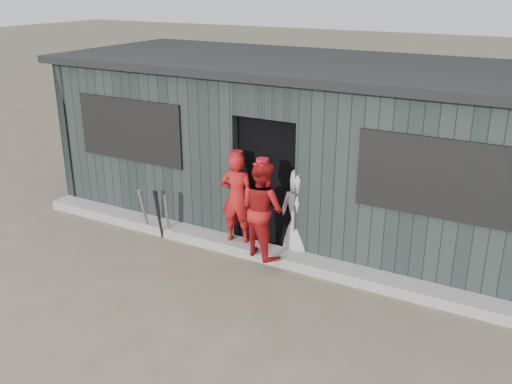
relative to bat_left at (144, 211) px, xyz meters
The scene contains 9 objects.
ground 2.53m from the bat_left, 40.36° to the right, with size 80.00×80.00×0.00m, color brown.
curb 1.94m from the bat_left, ahead, with size 8.00×0.36×0.15m, color gray.
bat_left is the anchor object (origin of this frame).
bat_mid 0.39m from the bat_left, 11.61° to the left, with size 0.07×0.07×0.74m, color gray.
bat_right 0.33m from the bat_left, ahead, with size 0.07×0.07×0.83m, color black.
player_red_left 1.63m from the bat_left, ahead, with size 0.49×0.32×1.35m, color #B21516.
player_red_right 2.14m from the bat_left, ahead, with size 0.67×0.53×1.39m, color #A91416.
player_grey_back 2.51m from the bat_left, 12.33° to the left, with size 0.65×0.42×1.34m, color #BDBDBD.
dugout 2.83m from the bat_left, 44.80° to the left, with size 8.30×3.30×2.62m.
Camera 1 is at (3.65, -4.71, 3.79)m, focal length 40.00 mm.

